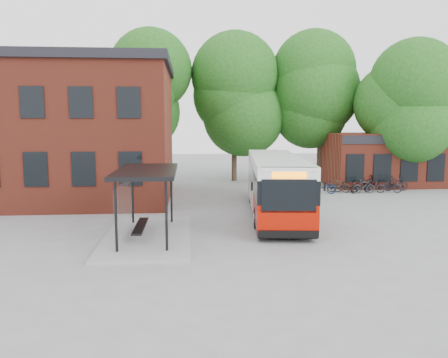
{
  "coord_description": "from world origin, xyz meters",
  "views": [
    {
      "loc": [
        -2.77,
        -18.96,
        4.72
      ],
      "look_at": [
        -1.04,
        2.42,
        2.0
      ],
      "focal_mm": 35.0,
      "sensor_mm": 36.0,
      "label": 1
    }
  ],
  "objects": [
    {
      "name": "bicycle_1",
      "position": [
        7.54,
        10.12,
        0.46
      ],
      "size": [
        1.59,
        0.92,
        0.92
      ],
      "primitive_type": "imported",
      "rotation": [
        0.0,
        0.0,
        1.23
      ],
      "color": "black",
      "rests_on": "ground"
    },
    {
      "name": "bus_shelter",
      "position": [
        -4.5,
        -1.0,
        1.45
      ],
      "size": [
        3.6,
        7.0,
        2.9
      ],
      "primitive_type": null,
      "color": "black",
      "rests_on": "ground"
    },
    {
      "name": "tree_2",
      "position": [
        8.0,
        16.0,
        5.5
      ],
      "size": [
        7.92,
        7.92,
        11.0
      ],
      "primitive_type": null,
      "color": "#184D14",
      "rests_on": "ground"
    },
    {
      "name": "bike_rail",
      "position": [
        9.28,
        10.0,
        0.19
      ],
      "size": [
        5.2,
        0.1,
        0.38
      ],
      "primitive_type": null,
      "color": "black",
      "rests_on": "ground"
    },
    {
      "name": "bicycle_7",
      "position": [
        11.8,
        10.45,
        0.54
      ],
      "size": [
        1.81,
        0.57,
        1.08
      ],
      "primitive_type": "imported",
      "rotation": [
        0.0,
        0.0,
        1.61
      ],
      "color": "black",
      "rests_on": "ground"
    },
    {
      "name": "tree_1",
      "position": [
        1.0,
        17.0,
        5.2
      ],
      "size": [
        7.92,
        7.92,
        10.4
      ],
      "primitive_type": null,
      "color": "#184D14",
      "rests_on": "ground"
    },
    {
      "name": "ground",
      "position": [
        0.0,
        0.0,
        0.0
      ],
      "size": [
        100.0,
        100.0,
        0.0
      ],
      "primitive_type": "plane",
      "color": "slate"
    },
    {
      "name": "city_bus",
      "position": [
        1.75,
        3.48,
        1.52
      ],
      "size": [
        3.81,
        12.14,
        3.03
      ],
      "primitive_type": null,
      "rotation": [
        0.0,
        0.0,
        -0.11
      ],
      "color": "#A20F02",
      "rests_on": "ground"
    },
    {
      "name": "bicycle_0",
      "position": [
        6.24,
        9.63,
        0.49
      ],
      "size": [
        1.93,
        0.88,
        0.98
      ],
      "primitive_type": "imported",
      "rotation": [
        0.0,
        0.0,
        1.44
      ],
      "color": "#0B1C43",
      "rests_on": "ground"
    },
    {
      "name": "bicycle_6",
      "position": [
        10.92,
        9.63,
        0.46
      ],
      "size": [
        1.81,
        0.75,
        0.93
      ],
      "primitive_type": "imported",
      "rotation": [
        0.0,
        0.0,
        1.49
      ],
      "color": "black",
      "rests_on": "ground"
    },
    {
      "name": "tree_0",
      "position": [
        -6.0,
        16.0,
        5.5
      ],
      "size": [
        7.92,
        7.92,
        11.0
      ],
      "primitive_type": null,
      "color": "#184D14",
      "rests_on": "ground"
    },
    {
      "name": "bicycle_3",
      "position": [
        9.14,
        9.61,
        0.48
      ],
      "size": [
        1.61,
        0.54,
        0.95
      ],
      "primitive_type": "imported",
      "rotation": [
        0.0,
        0.0,
        1.63
      ],
      "color": "#28292F",
      "rests_on": "ground"
    },
    {
      "name": "bicycle_4",
      "position": [
        8.98,
        9.8,
        0.48
      ],
      "size": [
        1.94,
        1.27,
        0.96
      ],
      "primitive_type": "imported",
      "rotation": [
        0.0,
        0.0,
        1.95
      ],
      "color": "black",
      "rests_on": "ground"
    },
    {
      "name": "tree_3",
      "position": [
        13.0,
        12.0,
        4.64
      ],
      "size": [
        7.04,
        7.04,
        9.28
      ],
      "primitive_type": null,
      "color": "#184D14",
      "rests_on": "ground"
    },
    {
      "name": "station_building",
      "position": [
        -13.0,
        9.0,
        4.25
      ],
      "size": [
        18.4,
        10.4,
        8.5
      ],
      "primitive_type": null,
      "color": "maroon",
      "rests_on": "ground"
    },
    {
      "name": "shop_row",
      "position": [
        15.0,
        14.0,
        2.0
      ],
      "size": [
        14.0,
        6.2,
        4.0
      ],
      "primitive_type": null,
      "color": "maroon",
      "rests_on": "ground"
    },
    {
      "name": "bicycle_5",
      "position": [
        10.51,
        10.93,
        0.56
      ],
      "size": [
        1.92,
        0.83,
        1.12
      ],
      "primitive_type": "imported",
      "rotation": [
        0.0,
        0.0,
        1.74
      ],
      "color": "black",
      "rests_on": "ground"
    },
    {
      "name": "bicycle_2",
      "position": [
        8.14,
        10.21,
        0.45
      ],
      "size": [
        1.78,
        0.87,
        0.89
      ],
      "primitive_type": "imported",
      "rotation": [
        0.0,
        0.0,
        1.4
      ],
      "color": "black",
      "rests_on": "ground"
    }
  ]
}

